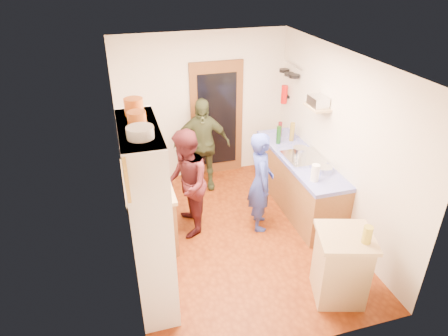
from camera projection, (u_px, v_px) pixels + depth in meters
name	position (u px, v px, depth m)	size (l,w,h in m)	color
floor	(236.00, 235.00, 5.95)	(3.00, 4.00, 0.02)	#7E350E
ceiling	(239.00, 58.00, 4.70)	(3.00, 4.00, 0.02)	silver
wall_back	(202.00, 107.00, 7.02)	(3.00, 0.02, 2.60)	beige
wall_front	(306.00, 253.00, 3.63)	(3.00, 0.02, 2.60)	beige
wall_left	(122.00, 172.00, 4.96)	(0.02, 4.00, 2.60)	beige
wall_right	(338.00, 143.00, 5.70)	(0.02, 4.00, 2.60)	beige
door_frame	(217.00, 120.00, 7.17)	(0.95, 0.06, 2.10)	brown
door_glass	(217.00, 120.00, 7.14)	(0.70, 0.02, 1.70)	black
hutch_body	(148.00, 219.00, 4.43)	(0.40, 1.20, 2.20)	white
hutch_top_shelf	(138.00, 129.00, 3.91)	(0.40, 1.14, 0.04)	white
plate_stack	(140.00, 132.00, 3.66)	(0.25, 0.25, 0.11)	white
orange_pot_a	(137.00, 119.00, 3.90)	(0.18, 0.18, 0.15)	orange
orange_pot_b	(134.00, 107.00, 4.16)	(0.20, 0.20, 0.18)	orange
left_counter_base	(149.00, 207.00, 5.83)	(0.60, 1.40, 0.85)	brown
left_counter_top	(146.00, 180.00, 5.61)	(0.64, 1.44, 0.05)	tan
toaster	(154.00, 191.00, 5.14)	(0.26, 0.17, 0.20)	white
kettle	(143.00, 181.00, 5.37)	(0.16, 0.16, 0.18)	white
orange_bowl	(150.00, 171.00, 5.70)	(0.21, 0.21, 0.10)	orange
chopping_board	(143.00, 161.00, 6.06)	(0.30, 0.22, 0.03)	tan
right_counter_base	(298.00, 182.00, 6.46)	(0.60, 2.20, 0.84)	brown
right_counter_top	(300.00, 158.00, 6.25)	(0.62, 2.22, 0.06)	#0209A7
hob	(303.00, 158.00, 6.14)	(0.55, 0.58, 0.04)	silver
pot_on_hob	(300.00, 152.00, 6.11)	(0.22, 0.22, 0.14)	silver
bottle_a	(279.00, 135.00, 6.57)	(0.08, 0.08, 0.30)	#143F14
bottle_b	(280.00, 129.00, 6.82)	(0.07, 0.07, 0.26)	#591419
bottle_c	(292.00, 132.00, 6.67)	(0.08, 0.08, 0.32)	olive
paper_towel	(315.00, 173.00, 5.50)	(0.11, 0.11, 0.25)	white
mixing_bowl	(324.00, 169.00, 5.75)	(0.23, 0.23, 0.09)	silver
island_base	(340.00, 268.00, 4.70)	(0.55, 0.55, 0.86)	tan
island_top	(346.00, 237.00, 4.49)	(0.62, 0.62, 0.05)	tan
cutting_board	(341.00, 233.00, 4.53)	(0.35, 0.28, 0.02)	white
oil_jar	(367.00, 235.00, 4.32)	(0.10, 0.10, 0.21)	#AD9E2D
pan_rail	(294.00, 65.00, 6.61)	(0.02, 0.02, 0.65)	silver
pan_hang_a	(294.00, 76.00, 6.51)	(0.18, 0.18, 0.05)	black
pan_hang_b	(289.00, 74.00, 6.69)	(0.16, 0.16, 0.05)	black
pan_hang_c	(284.00, 71.00, 6.85)	(0.17, 0.17, 0.05)	black
wall_shelf	(317.00, 107.00, 5.85)	(0.26, 0.42, 0.03)	tan
radio	(318.00, 101.00, 5.81)	(0.22, 0.30, 0.15)	silver
ext_bracket	(287.00, 97.00, 7.05)	(0.06, 0.10, 0.04)	black
fire_extinguisher	(284.00, 94.00, 7.01)	(0.11, 0.11, 0.32)	red
picture_frame	(127.00, 180.00, 3.30)	(0.03, 0.25, 0.30)	gold
person_hob	(263.00, 183.00, 5.77)	(0.56, 0.37, 1.54)	#2C3B95
person_left	(188.00, 182.00, 5.70)	(0.78, 0.61, 1.61)	#401418
person_back	(203.00, 145.00, 6.78)	(0.96, 0.40, 1.64)	#32381F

